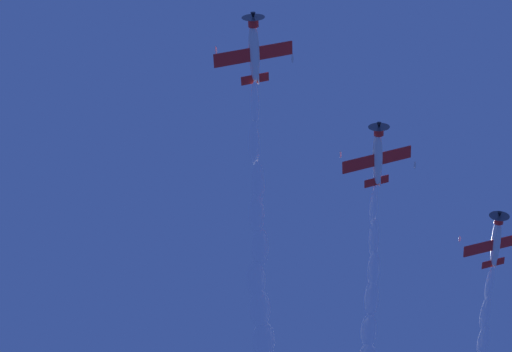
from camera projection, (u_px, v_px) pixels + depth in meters
airplane_lead at (254, 49)px, 84.56m from camera, size 7.40×7.43×3.71m
airplane_left_wingman at (378, 155)px, 91.38m from camera, size 7.34×7.43×4.01m
airplane_right_wingman at (496, 240)px, 98.59m from camera, size 7.37×7.46×3.56m
smoke_trail_lead at (260, 276)px, 97.70m from camera, size 29.77×26.48×4.60m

